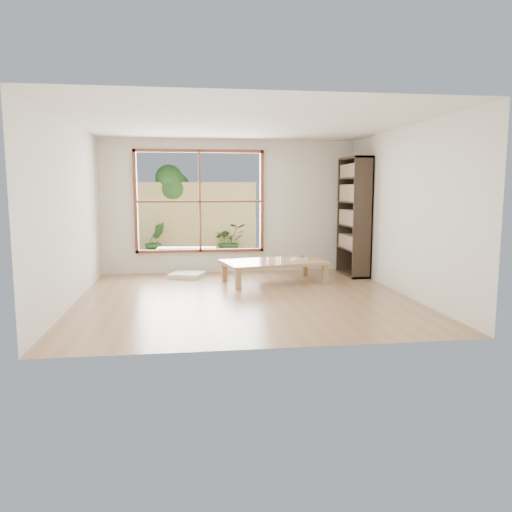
{
  "coord_description": "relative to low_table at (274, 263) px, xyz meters",
  "views": [
    {
      "loc": [
        -0.85,
        -7.44,
        1.65
      ],
      "look_at": [
        0.26,
        0.61,
        0.55
      ],
      "focal_mm": 35.0,
      "sensor_mm": 36.0,
      "label": 1
    }
  ],
  "objects": [
    {
      "name": "low_table",
      "position": [
        0.0,
        0.0,
        0.0
      ],
      "size": [
        1.93,
        1.34,
        0.39
      ],
      "rotation": [
        0.0,
        0.0,
        0.21
      ],
      "color": "#AB8253",
      "rests_on": "ground"
    },
    {
      "name": "floor_cushion",
      "position": [
        -1.52,
        0.76,
        -0.3
      ],
      "size": [
        0.73,
        0.73,
        0.08
      ],
      "primitive_type": "cube",
      "rotation": [
        0.0,
        0.0,
        -0.33
      ],
      "color": "beige",
      "rests_on": "ground"
    },
    {
      "name": "garden_tree",
      "position": [
        -1.93,
        3.72,
        1.29
      ],
      "size": [
        1.04,
        0.85,
        2.22
      ],
      "color": "#4C3D2D",
      "rests_on": "ground"
    },
    {
      "name": "glass_short",
      "position": [
        0.04,
        0.06,
        0.09
      ],
      "size": [
        0.07,
        0.07,
        0.09
      ],
      "primitive_type": "cylinder",
      "color": "silver",
      "rests_on": "low_table"
    },
    {
      "name": "ground",
      "position": [
        -0.65,
        -1.14,
        -0.34
      ],
      "size": [
        5.0,
        5.0,
        0.0
      ],
      "primitive_type": "plane",
      "color": "#A07350",
      "rests_on": "ground"
    },
    {
      "name": "bamboo_fence",
      "position": [
        -1.25,
        3.42,
        0.56
      ],
      "size": [
        2.8,
        0.06,
        1.8
      ],
      "primitive_type": "cube",
      "color": "#DDBC71",
      "rests_on": "ground"
    },
    {
      "name": "food_tray",
      "position": [
        0.49,
        0.08,
        0.07
      ],
      "size": [
        0.29,
        0.21,
        0.09
      ],
      "rotation": [
        0.0,
        0.0,
        0.02
      ],
      "color": "white",
      "rests_on": "low_table"
    },
    {
      "name": "deck",
      "position": [
        -1.25,
        2.42,
        -0.34
      ],
      "size": [
        2.8,
        2.0,
        0.05
      ],
      "primitive_type": "cube",
      "color": "#342E26",
      "rests_on": "ground"
    },
    {
      "name": "shrub_right",
      "position": [
        -0.53,
        3.04,
        0.1
      ],
      "size": [
        0.88,
        0.81,
        0.82
      ],
      "primitive_type": "imported",
      "rotation": [
        0.0,
        0.0,
        0.27
      ],
      "color": "#2F5720",
      "rests_on": "deck"
    },
    {
      "name": "glass_small",
      "position": [
        -0.12,
        0.07,
        0.08
      ],
      "size": [
        0.06,
        0.06,
        0.08
      ],
      "primitive_type": "cylinder",
      "color": "silver",
      "rests_on": "low_table"
    },
    {
      "name": "bookshelf",
      "position": [
        1.65,
        0.58,
        0.78
      ],
      "size": [
        0.36,
        1.01,
        2.24
      ],
      "primitive_type": "cube",
      "color": "#31251B",
      "rests_on": "ground"
    },
    {
      "name": "glass_tall",
      "position": [
        0.02,
        -0.14,
        0.11
      ],
      "size": [
        0.07,
        0.07,
        0.12
      ],
      "primitive_type": "cylinder",
      "color": "silver",
      "rests_on": "low_table"
    },
    {
      "name": "shrub_left",
      "position": [
        -2.24,
        2.99,
        0.12
      ],
      "size": [
        0.59,
        0.54,
        0.86
      ],
      "primitive_type": "imported",
      "rotation": [
        0.0,
        0.0,
        0.42
      ],
      "color": "#2F5720",
      "rests_on": "deck"
    },
    {
      "name": "garden_bench",
      "position": [
        -1.53,
        1.99,
        0.01
      ],
      "size": [
        1.26,
        0.48,
        0.39
      ],
      "rotation": [
        0.0,
        0.0,
        -0.1
      ],
      "color": "#31251B",
      "rests_on": "deck"
    },
    {
      "name": "glass_mid",
      "position": [
        0.11,
        0.09,
        0.09
      ],
      "size": [
        0.07,
        0.07,
        0.1
      ],
      "primitive_type": "cylinder",
      "color": "silver",
      "rests_on": "low_table"
    }
  ]
}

